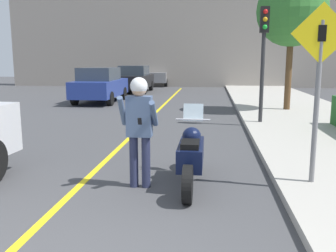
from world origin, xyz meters
The scene contains 10 objects.
road_center_line centered at (-0.60, 6.00, 0.00)m, with size 0.12×36.00×0.01m.
building_backdrop centered at (0.00, 26.00, 4.55)m, with size 28.00×1.20×9.11m.
motorcycle centered at (1.22, 3.13, 0.49)m, with size 0.62×2.33×1.27m.
person_biker centered at (0.41, 2.86, 1.11)m, with size 0.59×0.48×1.79m.
crossing_sign centered at (3.15, 3.03, 1.80)m, with size 0.91×0.08×2.76m.
traffic_light centered at (3.09, 8.87, 2.56)m, with size 0.26×0.30×3.47m.
street_tree centered at (4.50, 12.06, 3.82)m, with size 2.64×2.64×5.03m.
parked_car_blue centered at (-3.80, 14.72, 0.86)m, with size 1.88×4.20×1.68m.
parked_car_black centered at (-3.28, 20.58, 0.86)m, with size 1.88×4.20×1.68m.
parked_car_grey centered at (-2.69, 26.75, 0.86)m, with size 1.88×4.20×1.68m.
Camera 1 is at (1.53, -2.92, 2.06)m, focal length 40.00 mm.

